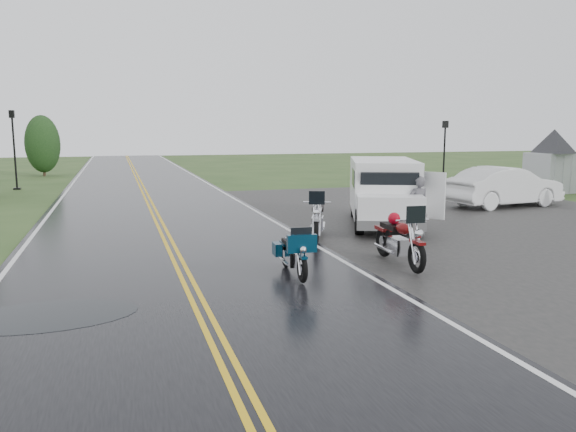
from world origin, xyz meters
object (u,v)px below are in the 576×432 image
(sedan_white, at_px, (505,187))
(person_at_van, at_px, (418,207))
(visitor_center, at_px, (554,145))
(lamp_post_far_right, at_px, (444,157))
(motorcycle_teal, at_px, (302,258))
(van_white, at_px, (360,199))
(motorcycle_silver, at_px, (317,220))
(lamp_post_far_left, at_px, (14,150))
(motorcycle_red, at_px, (417,244))

(sedan_white, bearing_deg, person_at_van, 117.56)
(visitor_center, relative_size, person_at_van, 9.01)
(person_at_van, height_order, lamp_post_far_right, lamp_post_far_right)
(motorcycle_teal, distance_m, person_at_van, 6.54)
(motorcycle_teal, height_order, person_at_van, person_at_van)
(visitor_center, distance_m, van_white, 16.53)
(motorcycle_silver, bearing_deg, visitor_center, 51.52)
(lamp_post_far_left, bearing_deg, van_white, -55.29)
(van_white, xyz_separation_m, lamp_post_far_left, (-12.07, 17.43, 1.00))
(van_white, distance_m, lamp_post_far_right, 12.53)
(motorcycle_red, bearing_deg, visitor_center, 43.79)
(visitor_center, relative_size, van_white, 2.82)
(visitor_center, height_order, person_at_van, visitor_center)
(motorcycle_red, relative_size, lamp_post_far_right, 0.68)
(motorcycle_silver, bearing_deg, lamp_post_far_right, 66.16)
(lamp_post_far_right, bearing_deg, person_at_van, -125.91)
(visitor_center, distance_m, person_at_van, 15.50)
(sedan_white, xyz_separation_m, lamp_post_far_left, (-20.40, 13.42, 1.30))
(visitor_center, distance_m, sedan_white, 7.46)
(motorcycle_red, relative_size, lamp_post_far_left, 0.58)
(sedan_white, bearing_deg, visitor_center, -62.90)
(motorcycle_red, bearing_deg, lamp_post_far_right, 59.16)
(motorcycle_red, bearing_deg, van_white, 83.88)
(van_white, relative_size, lamp_post_far_left, 1.34)
(visitor_center, bearing_deg, motorcycle_teal, -144.11)
(person_at_van, bearing_deg, motorcycle_silver, 10.08)
(motorcycle_teal, xyz_separation_m, lamp_post_far_left, (-8.66, 22.19, 1.54))
(lamp_post_far_right, bearing_deg, motorcycle_teal, -131.06)
(van_white, xyz_separation_m, lamp_post_far_right, (8.63, 9.06, 0.71))
(motorcycle_silver, xyz_separation_m, lamp_post_far_left, (-10.30, 18.50, 1.40))
(van_white, bearing_deg, lamp_post_far_right, 67.93)
(visitor_center, xyz_separation_m, lamp_post_far_left, (-26.43, 9.33, -0.28))
(person_at_van, height_order, sedan_white, person_at_van)
(visitor_center, xyz_separation_m, lamp_post_far_right, (-5.72, 0.97, -0.58))
(motorcycle_silver, height_order, sedan_white, sedan_white)
(visitor_center, height_order, motorcycle_silver, visitor_center)
(motorcycle_teal, height_order, lamp_post_far_right, lamp_post_far_right)
(van_white, height_order, person_at_van, van_white)
(motorcycle_silver, height_order, lamp_post_far_right, lamp_post_far_right)
(motorcycle_red, xyz_separation_m, motorcycle_teal, (-2.61, 0.04, -0.15))
(motorcycle_red, relative_size, van_white, 0.43)
(motorcycle_teal, bearing_deg, sedan_white, 39.99)
(motorcycle_red, distance_m, lamp_post_far_left, 24.96)
(motorcycle_red, height_order, lamp_post_far_left, lamp_post_far_left)
(motorcycle_teal, bearing_deg, person_at_van, 42.70)
(sedan_white, distance_m, lamp_post_far_right, 5.16)
(lamp_post_far_left, xyz_separation_m, lamp_post_far_right, (20.70, -8.36, -0.29))
(motorcycle_teal, height_order, lamp_post_far_left, lamp_post_far_left)
(motorcycle_teal, bearing_deg, motorcycle_silver, 69.19)
(lamp_post_far_right, bearing_deg, motorcycle_silver, -135.74)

